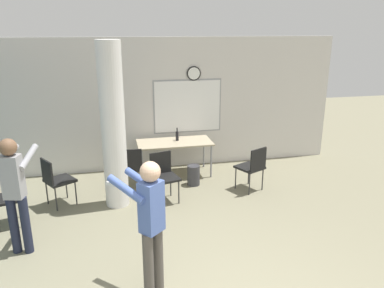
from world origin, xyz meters
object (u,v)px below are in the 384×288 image
object	(u,v)px
chair_mid_room	(253,165)
person_playing_front	(150,219)
chair_near_pillar	(56,178)
chair_by_left_wall	(2,196)
chair_table_left	(131,166)
person_watching_back	(15,187)
folding_table	(175,144)
chair_table_front	(163,173)
bottle_on_table	(177,136)

from	to	relation	value
chair_mid_room	person_playing_front	world-z (taller)	person_playing_front
chair_near_pillar	chair_by_left_wall	xyz separation A→B (m)	(-0.72, -0.56, 0.00)
chair_by_left_wall	chair_table_left	size ratio (longest dim) A/B	1.00
chair_by_left_wall	person_watching_back	size ratio (longest dim) A/B	0.53
chair_table_left	chair_by_left_wall	bearing A→B (deg)	-156.06
person_watching_back	chair_by_left_wall	bearing A→B (deg)	117.57
chair_near_pillar	person_watching_back	distance (m)	1.46
folding_table	person_watching_back	xyz separation A→B (m)	(-2.54, -2.35, 0.29)
person_watching_back	chair_table_left	bearing A→B (deg)	46.66
chair_mid_room	person_watching_back	distance (m)	4.04
chair_table_front	chair_table_left	size ratio (longest dim) A/B	1.00
bottle_on_table	chair_mid_room	size ratio (longest dim) A/B	0.31
person_watching_back	bottle_on_table	bearing A→B (deg)	42.87
chair_table_left	person_watching_back	distance (m)	2.38
chair_table_front	person_watching_back	xyz separation A→B (m)	(-2.13, -1.18, 0.45)
folding_table	chair_near_pillar	bearing A→B (deg)	-156.06
chair_table_front	chair_by_left_wall	world-z (taller)	same
chair_mid_room	person_playing_front	distance (m)	3.33
folding_table	chair_by_left_wall	distance (m)	3.34
chair_table_front	chair_by_left_wall	size ratio (longest dim) A/B	1.00
bottle_on_table	chair_near_pillar	distance (m)	2.56
bottle_on_table	chair_table_front	distance (m)	1.37
person_watching_back	person_playing_front	bearing A→B (deg)	-37.26
chair_table_front	person_playing_front	xyz separation A→B (m)	(-0.49, -2.43, 0.45)
person_watching_back	chair_mid_room	bearing A→B (deg)	17.77
folding_table	chair_near_pillar	world-z (taller)	chair_near_pillar
chair_near_pillar	person_watching_back	xyz separation A→B (m)	(-0.30, -1.36, 0.45)
chair_near_pillar	chair_mid_room	world-z (taller)	same
person_playing_front	chair_table_front	bearing A→B (deg)	78.56
bottle_on_table	chair_mid_room	xyz separation A→B (m)	(1.21, -1.20, -0.32)
chair_table_front	chair_table_left	world-z (taller)	same
folding_table	chair_table_left	xyz separation A→B (m)	(-0.94, -0.65, -0.16)
chair_near_pillar	chair_mid_room	xyz separation A→B (m)	(3.52, -0.13, 0.00)
chair_table_left	chair_mid_room	xyz separation A→B (m)	(2.22, -0.47, 0.00)
bottle_on_table	chair_near_pillar	world-z (taller)	bottle_on_table
chair_table_front	chair_mid_room	bearing A→B (deg)	1.57
chair_by_left_wall	person_watching_back	distance (m)	1.01
bottle_on_table	chair_by_left_wall	world-z (taller)	bottle_on_table
person_playing_front	person_watching_back	bearing A→B (deg)	142.74
chair_near_pillar	person_watching_back	size ratio (longest dim) A/B	0.53
chair_table_front	chair_table_left	bearing A→B (deg)	135.78
person_playing_front	chair_near_pillar	bearing A→B (deg)	117.25
chair_mid_room	person_playing_front	size ratio (longest dim) A/B	0.53
folding_table	person_playing_front	bearing A→B (deg)	-103.98
chair_mid_room	person_watching_back	size ratio (longest dim) A/B	0.53
chair_mid_room	chair_by_left_wall	bearing A→B (deg)	-174.28
chair_mid_room	person_watching_back	bearing A→B (deg)	-162.23
bottle_on_table	chair_table_front	bearing A→B (deg)	-110.93
bottle_on_table	chair_mid_room	distance (m)	1.73
chair_table_left	person_playing_front	bearing A→B (deg)	-89.19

